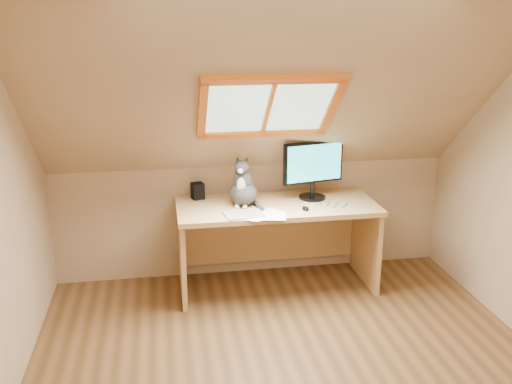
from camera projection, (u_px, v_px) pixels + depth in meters
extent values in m
plane|color=brown|center=(297.00, 384.00, 3.66)|extent=(3.50, 3.50, 0.00)
cube|color=tan|center=(253.00, 219.00, 5.16)|extent=(3.50, 0.02, 1.00)
cube|color=tan|center=(270.00, 97.00, 4.07)|extent=(3.50, 1.56, 1.41)
cube|color=#B2E0CC|center=(268.00, 106.00, 4.17)|extent=(0.90, 0.53, 0.48)
cube|color=orange|center=(268.00, 106.00, 4.17)|extent=(1.02, 0.64, 0.59)
cube|color=tan|center=(277.00, 206.00, 4.76)|extent=(1.66, 0.73, 0.04)
cube|color=tan|center=(182.00, 254.00, 4.74)|extent=(0.04, 0.66, 0.72)
cube|color=tan|center=(366.00, 242.00, 5.00)|extent=(0.04, 0.66, 0.72)
cube|color=tan|center=(269.00, 234.00, 5.19)|extent=(1.56, 0.03, 0.50)
cylinder|color=black|center=(312.00, 197.00, 4.89)|extent=(0.23, 0.23, 0.02)
cylinder|color=black|center=(312.00, 189.00, 4.87)|extent=(0.04, 0.04, 0.12)
cube|color=black|center=(313.00, 162.00, 4.80)|extent=(0.53, 0.15, 0.35)
cube|color=#1683D4|center=(315.00, 163.00, 4.78)|extent=(0.49, 0.11, 0.31)
ellipsoid|color=#3E3936|center=(243.00, 193.00, 4.71)|extent=(0.31, 0.34, 0.20)
ellipsoid|color=#3E3936|center=(243.00, 180.00, 4.66)|extent=(0.19, 0.19, 0.22)
ellipsoid|color=silver|center=(241.00, 185.00, 4.60)|extent=(0.08, 0.06, 0.13)
ellipsoid|color=#3E3936|center=(242.00, 167.00, 4.58)|extent=(0.15, 0.14, 0.11)
sphere|color=silver|center=(240.00, 171.00, 4.53)|extent=(0.04, 0.04, 0.04)
cone|color=#3E3936|center=(238.00, 160.00, 4.59)|extent=(0.07, 0.07, 0.07)
cone|color=#3E3936|center=(247.00, 160.00, 4.57)|extent=(0.07, 0.06, 0.07)
cube|color=black|center=(198.00, 191.00, 4.87)|extent=(0.12, 0.12, 0.14)
cube|color=#B2B2B7|center=(244.00, 214.00, 4.48)|extent=(0.32, 0.25, 0.01)
ellipsoid|color=black|center=(305.00, 208.00, 4.60)|extent=(0.05, 0.09, 0.03)
cube|color=white|center=(262.00, 215.00, 4.48)|extent=(0.33, 0.27, 0.00)
cube|color=white|center=(262.00, 215.00, 4.48)|extent=(0.32, 0.24, 0.00)
cube|color=white|center=(262.00, 215.00, 4.48)|extent=(0.35, 0.30, 0.00)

